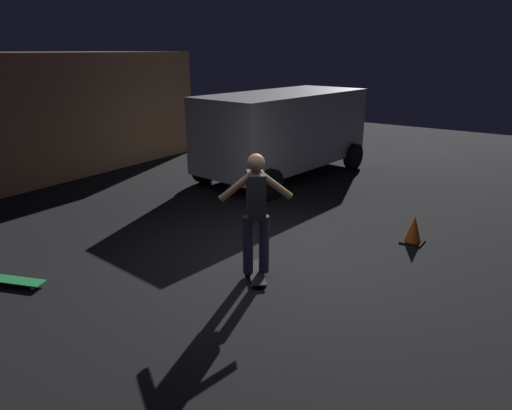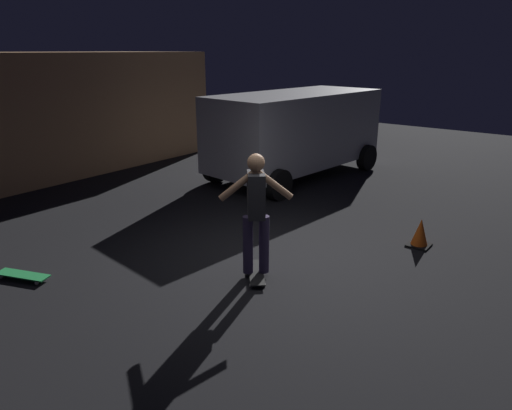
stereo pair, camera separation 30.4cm
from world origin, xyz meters
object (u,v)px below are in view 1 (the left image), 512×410
at_px(parked_van, 284,129).
at_px(skateboard_spare, 17,281).
at_px(traffic_cone, 414,230).
at_px(skateboard_ridden, 256,273).
at_px(skater, 256,206).

xyz_separation_m(parked_van, skateboard_spare, (-6.88, -0.04, -1.11)).
height_order(parked_van, traffic_cone, parked_van).
xyz_separation_m(skateboard_ridden, skateboard_spare, (-2.02, 2.50, 0.00)).
height_order(skateboard_ridden, traffic_cone, traffic_cone).
bearing_deg(traffic_cone, parked_van, 58.46).
bearing_deg(skater, skateboard_ridden, 180.00).
bearing_deg(parked_van, skateboard_spare, -179.69).
bearing_deg(skateboard_ridden, skater, 0.00).
bearing_deg(skater, skateboard_spare, 129.02).
bearing_deg(skateboard_spare, parked_van, 0.31).
height_order(parked_van, skateboard_spare, parked_van).
relative_size(parked_van, skater, 2.86).
bearing_deg(skateboard_ridden, skateboard_spare, 129.02).
bearing_deg(skateboard_spare, traffic_cone, -41.45).
height_order(parked_van, skateboard_ridden, parked_van).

